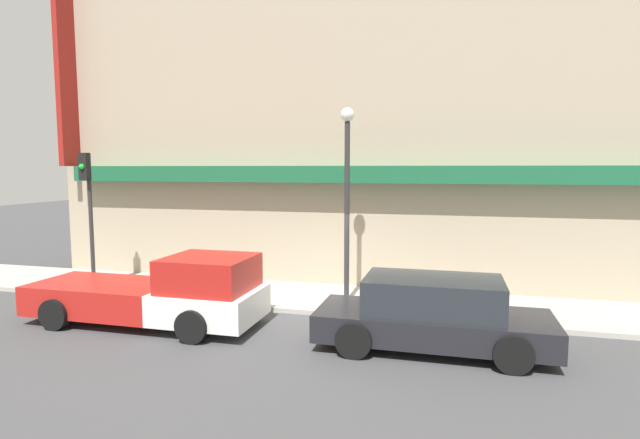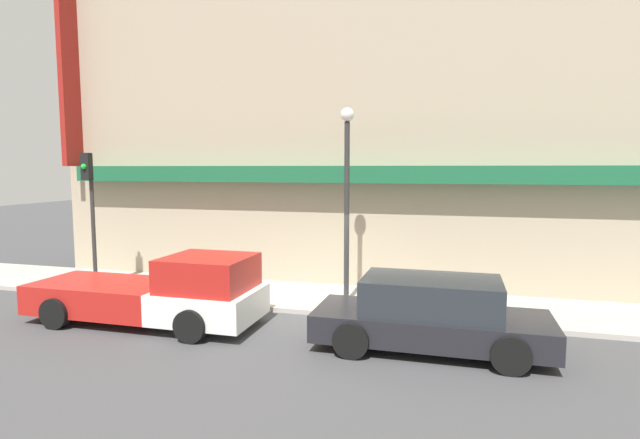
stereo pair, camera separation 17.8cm
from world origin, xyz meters
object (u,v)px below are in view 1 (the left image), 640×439
Objects in this scene: parked_car at (433,314)px; street_lamp at (347,181)px; fire_hydrant at (466,301)px; pickup_truck at (161,294)px; traffic_light at (88,196)px.

street_lamp is at bearing 134.29° from parked_car.
parked_car reaches higher than fire_hydrant.
street_lamp reaches higher than fire_hydrant.
parked_car is at bearing -107.94° from fire_hydrant.
parked_car is at bearing -47.84° from street_lamp.
pickup_truck is 1.40× the size of traffic_light.
traffic_light reaches higher than pickup_truck.
fire_hydrant is 4.23m from street_lamp.
parked_car is at bearing -0.45° from pickup_truck.
pickup_truck reaches higher than fire_hydrant.
street_lamp reaches higher than parked_car.
fire_hydrant is at bearing 74.19° from parked_car.
street_lamp reaches higher than pickup_truck.
traffic_light reaches higher than parked_car.
parked_car is 0.92× the size of street_lamp.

